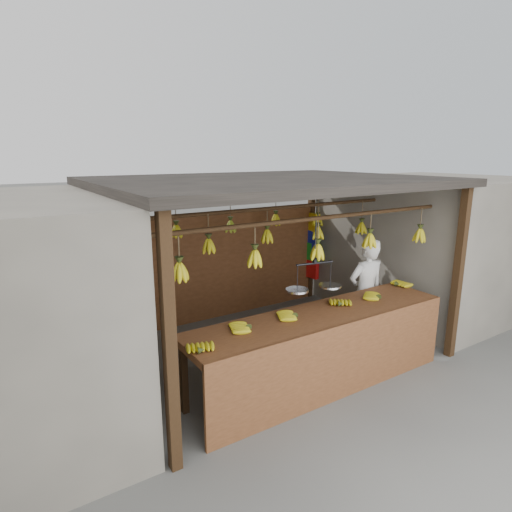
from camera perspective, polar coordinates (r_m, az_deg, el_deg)
ground at (r=6.20m, az=1.53°, el=-12.31°), size 80.00×80.00×0.00m
stall at (r=5.90m, az=-0.15°, el=6.40°), size 4.30×3.30×2.40m
neighbor_right at (r=8.32m, az=22.56°, el=1.73°), size 3.00×3.00×2.30m
counter at (r=5.03m, az=9.48°, el=-10.12°), size 3.43×0.77×0.96m
hanging_bananas at (r=5.69m, az=1.69°, el=2.47°), size 3.59×2.23×0.37m
balance_scale at (r=4.99m, az=7.74°, el=-3.73°), size 0.68×0.33×0.83m
vendor at (r=6.27m, az=14.40°, el=-4.76°), size 0.61×0.44×1.56m
bag_bundles at (r=8.02m, az=7.64°, el=1.31°), size 0.08×0.26×1.23m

